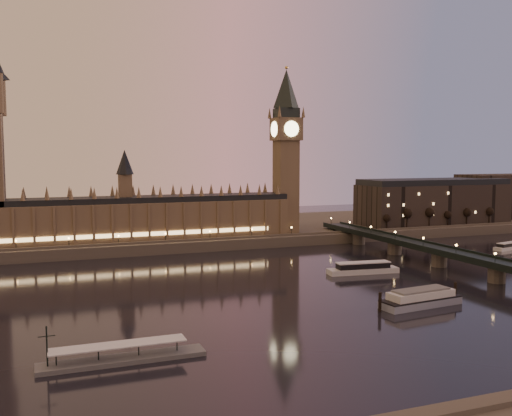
# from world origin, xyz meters

# --- Properties ---
(ground) EXTENTS (700.00, 700.00, 0.00)m
(ground) POSITION_xyz_m (0.00, 0.00, 0.00)
(ground) COLOR black
(ground) RESTS_ON ground
(far_embankment) EXTENTS (560.00, 130.00, 6.00)m
(far_embankment) POSITION_xyz_m (30.00, 165.00, 3.00)
(far_embankment) COLOR #423D35
(far_embankment) RESTS_ON ground
(palace_of_westminster) EXTENTS (180.00, 26.62, 52.00)m
(palace_of_westminster) POSITION_xyz_m (-40.12, 120.99, 21.71)
(palace_of_westminster) COLOR brown
(palace_of_westminster) RESTS_ON ground
(big_ben) EXTENTS (17.68, 17.68, 104.00)m
(big_ben) POSITION_xyz_m (53.99, 120.99, 63.95)
(big_ben) COLOR brown
(big_ben) RESTS_ON ground
(westminster_bridge) EXTENTS (13.20, 260.00, 15.30)m
(westminster_bridge) POSITION_xyz_m (91.61, 0.00, 5.52)
(westminster_bridge) COLOR black
(westminster_bridge) RESTS_ON ground
(city_block) EXTENTS (155.00, 45.00, 34.00)m
(city_block) POSITION_xyz_m (194.94, 130.93, 22.24)
(city_block) COLOR black
(city_block) RESTS_ON ground
(bare_tree_0) EXTENTS (5.65, 5.65, 11.49)m
(bare_tree_0) POSITION_xyz_m (120.52, 109.00, 14.57)
(bare_tree_0) COLOR black
(bare_tree_0) RESTS_ON ground
(bare_tree_1) EXTENTS (5.65, 5.65, 11.49)m
(bare_tree_1) POSITION_xyz_m (137.38, 109.00, 14.57)
(bare_tree_1) COLOR black
(bare_tree_1) RESTS_ON ground
(bare_tree_2) EXTENTS (5.65, 5.65, 11.49)m
(bare_tree_2) POSITION_xyz_m (154.24, 109.00, 14.57)
(bare_tree_2) COLOR black
(bare_tree_2) RESTS_ON ground
(bare_tree_3) EXTENTS (5.65, 5.65, 11.49)m
(bare_tree_3) POSITION_xyz_m (171.10, 109.00, 14.57)
(bare_tree_3) COLOR black
(bare_tree_3) RESTS_ON ground
(bare_tree_4) EXTENTS (5.65, 5.65, 11.49)m
(bare_tree_4) POSITION_xyz_m (187.96, 109.00, 14.57)
(bare_tree_4) COLOR black
(bare_tree_4) RESTS_ON ground
(bare_tree_5) EXTENTS (5.65, 5.65, 11.49)m
(bare_tree_5) POSITION_xyz_m (204.81, 109.00, 14.57)
(bare_tree_5) COLOR black
(bare_tree_5) RESTS_ON ground
(cruise_boat_a) EXTENTS (34.34, 11.00, 5.40)m
(cruise_boat_a) POSITION_xyz_m (47.98, 17.95, 2.38)
(cruise_boat_a) COLOR silver
(cruise_boat_a) RESTS_ON ground
(cruise_boat_c) EXTENTS (21.52, 10.16, 4.16)m
(cruise_boat_c) POSITION_xyz_m (162.90, 46.67, 1.83)
(cruise_boat_c) COLOR silver
(cruise_boat_c) RESTS_ON ground
(moored_barge) EXTENTS (37.09, 12.59, 6.84)m
(moored_barge) POSITION_xyz_m (37.05, -39.75, 2.89)
(moored_barge) COLOR gray
(moored_barge) RESTS_ON ground
(pontoon_pier) EXTENTS (43.97, 7.33, 11.72)m
(pontoon_pier) POSITION_xyz_m (-72.32, -58.41, 1.26)
(pontoon_pier) COLOR #595B5E
(pontoon_pier) RESTS_ON ground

